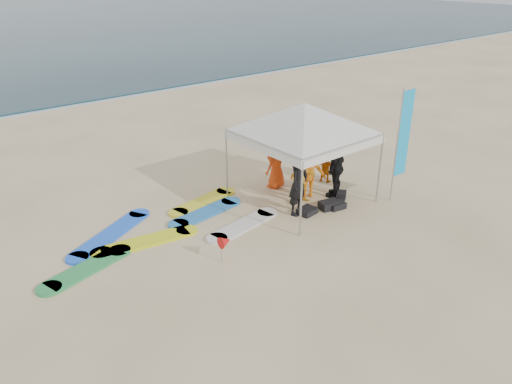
{
  "coord_description": "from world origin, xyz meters",
  "views": [
    {
      "loc": [
        -6.26,
        -5.85,
        6.25
      ],
      "look_at": [
        0.71,
        2.6,
        1.2
      ],
      "focal_mm": 35.0,
      "sensor_mm": 36.0,
      "label": 1
    }
  ],
  "objects_px": {
    "canopy_tent": "(305,103)",
    "surfboard_spread": "(166,229)",
    "person_yellow": "(303,177)",
    "person_orange_a": "(309,171)",
    "person_black_b": "(336,167)",
    "person_orange_b": "(276,163)",
    "feather_flag": "(403,135)",
    "marker_pennant": "(226,242)",
    "person_black_a": "(298,182)",
    "person_seated": "(326,167)"
  },
  "relations": [
    {
      "from": "person_yellow",
      "to": "person_orange_a",
      "type": "bearing_deg",
      "value": 40.85
    },
    {
      "from": "person_orange_a",
      "to": "person_orange_b",
      "type": "relative_size",
      "value": 1.03
    },
    {
      "from": "person_orange_a",
      "to": "person_yellow",
      "type": "bearing_deg",
      "value": 63.11
    },
    {
      "from": "person_black_b",
      "to": "person_orange_b",
      "type": "relative_size",
      "value": 1.17
    },
    {
      "from": "marker_pennant",
      "to": "person_orange_a",
      "type": "bearing_deg",
      "value": 18.16
    },
    {
      "from": "person_black_a",
      "to": "person_orange_a",
      "type": "distance_m",
      "value": 1.19
    },
    {
      "from": "person_black_a",
      "to": "surfboard_spread",
      "type": "bearing_deg",
      "value": 136.89
    },
    {
      "from": "person_orange_b",
      "to": "surfboard_spread",
      "type": "distance_m",
      "value": 4.07
    },
    {
      "from": "person_orange_b",
      "to": "feather_flag",
      "type": "distance_m",
      "value": 3.73
    },
    {
      "from": "person_black_a",
      "to": "person_yellow",
      "type": "height_order",
      "value": "person_black_a"
    },
    {
      "from": "person_yellow",
      "to": "feather_flag",
      "type": "height_order",
      "value": "feather_flag"
    },
    {
      "from": "person_seated",
      "to": "feather_flag",
      "type": "distance_m",
      "value": 2.68
    },
    {
      "from": "person_orange_a",
      "to": "marker_pennant",
      "type": "height_order",
      "value": "person_orange_a"
    },
    {
      "from": "feather_flag",
      "to": "surfboard_spread",
      "type": "height_order",
      "value": "feather_flag"
    },
    {
      "from": "person_orange_a",
      "to": "surfboard_spread",
      "type": "height_order",
      "value": "person_orange_a"
    },
    {
      "from": "person_orange_b",
      "to": "surfboard_spread",
      "type": "xyz_separation_m",
      "value": [
        -3.99,
        -0.28,
        -0.75
      ]
    },
    {
      "from": "person_yellow",
      "to": "person_orange_b",
      "type": "xyz_separation_m",
      "value": [
        0.11,
        1.27,
        0.0
      ]
    },
    {
      "from": "feather_flag",
      "to": "canopy_tent",
      "type": "bearing_deg",
      "value": 141.56
    },
    {
      "from": "surfboard_spread",
      "to": "feather_flag",
      "type": "bearing_deg",
      "value": -22.53
    },
    {
      "from": "person_black_b",
      "to": "person_seated",
      "type": "height_order",
      "value": "person_black_b"
    },
    {
      "from": "feather_flag",
      "to": "marker_pennant",
      "type": "distance_m",
      "value": 5.98
    },
    {
      "from": "person_seated",
      "to": "person_orange_b",
      "type": "bearing_deg",
      "value": 39.17
    },
    {
      "from": "person_yellow",
      "to": "person_black_b",
      "type": "xyz_separation_m",
      "value": [
        1.03,
        -0.31,
        0.14
      ]
    },
    {
      "from": "person_yellow",
      "to": "marker_pennant",
      "type": "height_order",
      "value": "person_yellow"
    },
    {
      "from": "feather_flag",
      "to": "person_yellow",
      "type": "bearing_deg",
      "value": 145.49
    },
    {
      "from": "person_orange_b",
      "to": "marker_pennant",
      "type": "distance_m",
      "value": 4.35
    },
    {
      "from": "canopy_tent",
      "to": "surfboard_spread",
      "type": "relative_size",
      "value": 0.73
    },
    {
      "from": "person_orange_a",
      "to": "surfboard_spread",
      "type": "bearing_deg",
      "value": 27.92
    },
    {
      "from": "person_orange_b",
      "to": "surfboard_spread",
      "type": "height_order",
      "value": "person_orange_b"
    },
    {
      "from": "canopy_tent",
      "to": "surfboard_spread",
      "type": "xyz_separation_m",
      "value": [
        -3.99,
        0.84,
        -2.8
      ]
    },
    {
      "from": "person_black_a",
      "to": "person_orange_a",
      "type": "relative_size",
      "value": 1.15
    },
    {
      "from": "person_orange_a",
      "to": "marker_pennant",
      "type": "bearing_deg",
      "value": 56.71
    },
    {
      "from": "person_orange_b",
      "to": "person_orange_a",
      "type": "bearing_deg",
      "value": 89.82
    },
    {
      "from": "person_orange_b",
      "to": "marker_pennant",
      "type": "xyz_separation_m",
      "value": [
        -3.64,
        -2.37,
        -0.29
      ]
    },
    {
      "from": "feather_flag",
      "to": "marker_pennant",
      "type": "height_order",
      "value": "feather_flag"
    },
    {
      "from": "person_black_a",
      "to": "canopy_tent",
      "type": "height_order",
      "value": "canopy_tent"
    },
    {
      "from": "person_orange_a",
      "to": "surfboard_spread",
      "type": "xyz_separation_m",
      "value": [
        -4.29,
        0.81,
        -0.77
      ]
    },
    {
      "from": "person_seated",
      "to": "feather_flag",
      "type": "xyz_separation_m",
      "value": [
        0.69,
        -2.16,
        1.44
      ]
    },
    {
      "from": "feather_flag",
      "to": "surfboard_spread",
      "type": "distance_m",
      "value": 6.92
    },
    {
      "from": "surfboard_spread",
      "to": "person_orange_a",
      "type": "bearing_deg",
      "value": -10.63
    },
    {
      "from": "person_seated",
      "to": "canopy_tent",
      "type": "bearing_deg",
      "value": 80.53
    },
    {
      "from": "canopy_tent",
      "to": "marker_pennant",
      "type": "bearing_deg",
      "value": -160.86
    },
    {
      "from": "person_black_a",
      "to": "feather_flag",
      "type": "bearing_deg",
      "value": -41.07
    },
    {
      "from": "person_black_a",
      "to": "canopy_tent",
      "type": "distance_m",
      "value": 2.12
    },
    {
      "from": "person_yellow",
      "to": "person_orange_a",
      "type": "xyz_separation_m",
      "value": [
        0.41,
        0.19,
        0.02
      ]
    },
    {
      "from": "marker_pennant",
      "to": "person_yellow",
      "type": "bearing_deg",
      "value": 17.39
    },
    {
      "from": "canopy_tent",
      "to": "feather_flag",
      "type": "height_order",
      "value": "feather_flag"
    },
    {
      "from": "marker_pennant",
      "to": "person_orange_b",
      "type": "bearing_deg",
      "value": 33.12
    },
    {
      "from": "person_black_b",
      "to": "person_orange_b",
      "type": "xyz_separation_m",
      "value": [
        -0.92,
        1.58,
        -0.14
      ]
    },
    {
      "from": "person_black_a",
      "to": "person_orange_b",
      "type": "distance_m",
      "value": 1.85
    }
  ]
}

